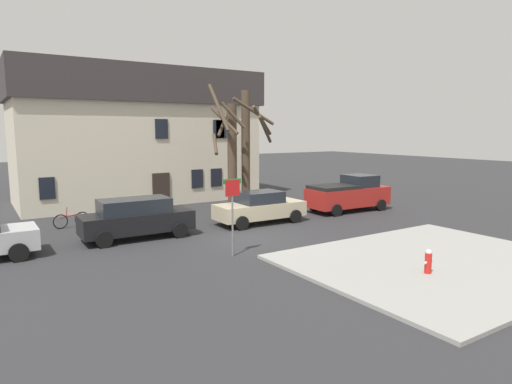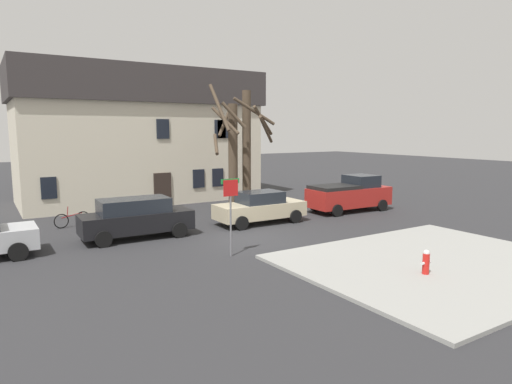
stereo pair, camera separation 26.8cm
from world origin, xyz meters
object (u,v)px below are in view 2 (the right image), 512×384
object	(u,v)px
fire_hydrant	(426,261)
bicycle_leaning	(72,219)
car_black_wagon	(136,217)
tree_bare_near	(231,152)
pickup_truck_red	(350,194)
street_sign_pole	(231,203)
car_beige_sedan	(260,207)
building_main	(139,135)
tree_bare_mid	(248,148)

from	to	relation	value
fire_hydrant	bicycle_leaning	size ratio (longest dim) A/B	0.46
fire_hydrant	car_black_wagon	bearing A→B (deg)	121.68
tree_bare_near	pickup_truck_red	bearing A→B (deg)	-28.33
street_sign_pole	car_beige_sedan	bearing A→B (deg)	47.10
building_main	pickup_truck_red	distance (m)	14.50
building_main	tree_bare_mid	size ratio (longest dim) A/B	2.23
car_black_wagon	pickup_truck_red	bearing A→B (deg)	-0.43
street_sign_pole	pickup_truck_red	bearing A→B (deg)	23.73
car_black_wagon	pickup_truck_red	world-z (taller)	pickup_truck_red
building_main	tree_bare_near	xyz separation A→B (m)	(2.89, -7.57, -0.93)
pickup_truck_red	bicycle_leaning	world-z (taller)	pickup_truck_red
tree_bare_mid	car_black_wagon	xyz separation A→B (m)	(-7.68, -3.19, -2.79)
building_main	street_sign_pole	size ratio (longest dim) A/B	5.31
tree_bare_mid	car_beige_sedan	bearing A→B (deg)	-111.89
car_black_wagon	bicycle_leaning	world-z (taller)	car_black_wagon
tree_bare_near	bicycle_leaning	bearing A→B (deg)	174.90
pickup_truck_red	car_black_wagon	bearing A→B (deg)	179.57
fire_hydrant	pickup_truck_red	bearing A→B (deg)	57.74
pickup_truck_red	bicycle_leaning	xyz separation A→B (m)	(-14.62, 4.05, -0.64)
street_sign_pole	tree_bare_mid	bearing A→B (deg)	54.97
tree_bare_near	pickup_truck_red	xyz separation A→B (m)	(6.09, -3.29, -2.48)
tree_bare_near	pickup_truck_red	distance (m)	7.35
building_main	fire_hydrant	world-z (taller)	building_main
tree_bare_near	car_black_wagon	size ratio (longest dim) A/B	1.51
tree_bare_mid	pickup_truck_red	bearing A→B (deg)	-33.55
building_main	tree_bare_mid	bearing A→B (deg)	-61.99
car_beige_sedan	pickup_truck_red	bearing A→B (deg)	1.20
car_beige_sedan	building_main	bearing A→B (deg)	103.57
car_beige_sedan	pickup_truck_red	size ratio (longest dim) A/B	0.92
tree_bare_near	tree_bare_mid	world-z (taller)	tree_bare_near
car_beige_sedan	fire_hydrant	bearing A→B (deg)	-90.17
fire_hydrant	street_sign_pole	xyz separation A→B (m)	(-4.13, 5.46, 1.52)
pickup_truck_red	bicycle_leaning	distance (m)	15.18
bicycle_leaning	fire_hydrant	bearing A→B (deg)	-59.68
pickup_truck_red	street_sign_pole	distance (m)	11.51
pickup_truck_red	fire_hydrant	bearing A→B (deg)	-122.26
tree_bare_near	bicycle_leaning	xyz separation A→B (m)	(-8.53, 0.76, -3.12)
bicycle_leaning	tree_bare_near	bearing A→B (deg)	-5.10
pickup_truck_red	street_sign_pole	size ratio (longest dim) A/B	1.74
tree_bare_near	building_main	bearing A→B (deg)	110.89
car_beige_sedan	street_sign_pole	distance (m)	6.24
tree_bare_mid	tree_bare_near	bearing A→B (deg)	-179.95
fire_hydrant	street_sign_pole	world-z (taller)	street_sign_pole
street_sign_pole	bicycle_leaning	bearing A→B (deg)	115.49
pickup_truck_red	fire_hydrant	world-z (taller)	pickup_truck_red
tree_bare_mid	car_beige_sedan	size ratio (longest dim) A/B	1.49
pickup_truck_red	street_sign_pole	xyz separation A→B (m)	(-10.49, -4.61, 1.04)
bicycle_leaning	car_beige_sedan	bearing A→B (deg)	-26.75
street_sign_pole	bicycle_leaning	distance (m)	9.74
tree_bare_mid	street_sign_pole	size ratio (longest dim) A/B	2.38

